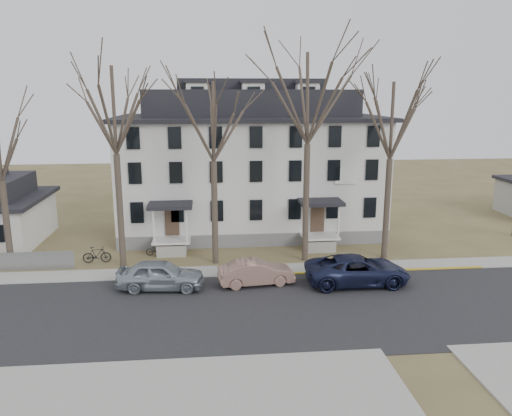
{
  "coord_description": "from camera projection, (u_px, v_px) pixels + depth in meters",
  "views": [
    {
      "loc": [
        -5.31,
        -21.74,
        10.94
      ],
      "look_at": [
        -2.38,
        9.0,
        3.86
      ],
      "focal_mm": 35.0,
      "sensor_mm": 36.0,
      "label": 1
    }
  ],
  "objects": [
    {
      "name": "car_navy",
      "position": [
        357.0,
        271.0,
        29.18
      ],
      "size": [
        6.06,
        2.8,
        1.68
      ],
      "primitive_type": "imported",
      "rotation": [
        0.0,
        0.0,
        1.57
      ],
      "color": "#181D3B",
      "rests_on": "ground"
    },
    {
      "name": "tree_mid_right",
      "position": [
        392.0,
        115.0,
        31.99
      ],
      "size": [
        7.8,
        7.8,
        12.74
      ],
      "color": "#473B31",
      "rests_on": "ground"
    },
    {
      "name": "tree_far_left",
      "position": [
        113.0,
        104.0,
        30.21
      ],
      "size": [
        8.4,
        8.4,
        13.72
      ],
      "color": "#473B31",
      "rests_on": "ground"
    },
    {
      "name": "main_road",
      "position": [
        314.0,
        309.0,
        25.97
      ],
      "size": [
        120.0,
        10.0,
        0.04
      ],
      "primitive_type": "cube",
      "color": "#27272A",
      "rests_on": "ground"
    },
    {
      "name": "near_sidewalk_left",
      "position": [
        141.0,
        397.0,
        18.44
      ],
      "size": [
        20.0,
        5.0,
        0.08
      ],
      "primitive_type": "cube",
      "color": "#A09F97",
      "rests_on": "ground"
    },
    {
      "name": "bicycle_left",
      "position": [
        157.0,
        251.0,
        34.34
      ],
      "size": [
        1.57,
        0.71,
        0.79
      ],
      "primitive_type": "imported",
      "rotation": [
        0.0,
        0.0,
        1.44
      ],
      "color": "black",
      "rests_on": "ground"
    },
    {
      "name": "boarding_house",
      "position": [
        250.0,
        165.0,
        40.07
      ],
      "size": [
        20.8,
        12.36,
        12.05
      ],
      "color": "slate",
      "rests_on": "ground"
    },
    {
      "name": "ground",
      "position": [
        323.0,
        326.0,
        24.03
      ],
      "size": [
        120.0,
        120.0,
        0.0
      ],
      "primitive_type": "plane",
      "color": "brown",
      "rests_on": "ground"
    },
    {
      "name": "far_sidewalk",
      "position": [
        295.0,
        270.0,
        31.8
      ],
      "size": [
        120.0,
        2.0,
        0.08
      ],
      "primitive_type": "cube",
      "color": "#A09F97",
      "rests_on": "ground"
    },
    {
      "name": "bicycle_right",
      "position": [
        97.0,
        255.0,
        32.85
      ],
      "size": [
        1.86,
        0.6,
        1.1
      ],
      "primitive_type": "imported",
      "rotation": [
        0.0,
        0.0,
        1.62
      ],
      "color": "black",
      "rests_on": "ground"
    },
    {
      "name": "yellow_curb",
      "position": [
        375.0,
        272.0,
        31.38
      ],
      "size": [
        14.0,
        0.25,
        0.06
      ],
      "primitive_type": "cube",
      "color": "gold",
      "rests_on": "ground"
    },
    {
      "name": "car_silver",
      "position": [
        160.0,
        275.0,
        28.41
      ],
      "size": [
        5.07,
        2.38,
        1.68
      ],
      "primitive_type": "imported",
      "rotation": [
        0.0,
        0.0,
        1.49
      ],
      "color": "#96A4AD",
      "rests_on": "ground"
    },
    {
      "name": "tree_mid_left",
      "position": [
        213.0,
        116.0,
        30.93
      ],
      "size": [
        7.8,
        7.8,
        12.74
      ],
      "color": "#473B31",
      "rests_on": "ground"
    },
    {
      "name": "car_tan",
      "position": [
        256.0,
        273.0,
        29.1
      ],
      "size": [
        4.57,
        2.07,
        1.45
      ],
      "primitive_type": "imported",
      "rotation": [
        0.0,
        0.0,
        1.7
      ],
      "color": "#976F62",
      "rests_on": "ground"
    },
    {
      "name": "tree_center",
      "position": [
        309.0,
        91.0,
        31.15
      ],
      "size": [
        9.0,
        9.0,
        14.7
      ],
      "color": "#473B31",
      "rests_on": "ground"
    }
  ]
}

